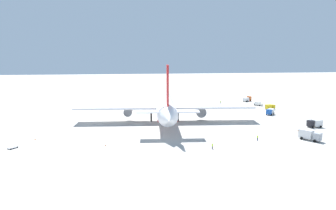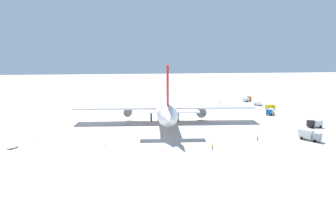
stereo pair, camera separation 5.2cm
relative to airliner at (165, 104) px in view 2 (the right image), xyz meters
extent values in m
plane|color=#ADA8A0|center=(1.18, -0.03, -6.87)|extent=(600.00, 600.00, 0.00)
cylinder|color=white|center=(1.18, -0.03, 0.20)|extent=(56.74, 11.53, 6.96)
cone|color=white|center=(32.04, -2.55, 0.20)|extent=(6.10, 7.25, 6.82)
cone|color=white|center=(-30.38, 2.56, 0.20)|extent=(7.47, 7.15, 6.61)
cube|color=red|center=(-24.92, 2.11, 10.23)|extent=(6.02, 0.99, 13.10)
cube|color=white|center=(-24.95, 7.84, 1.60)|extent=(5.15, 9.66, 0.36)
cube|color=white|center=(-25.88, -3.54, 1.60)|extent=(5.15, 9.66, 0.36)
cube|color=white|center=(-0.02, 19.82, -0.84)|extent=(11.61, 33.03, 0.70)
cylinder|color=slate|center=(0.58, 14.89, -2.86)|extent=(5.93, 3.79, 3.33)
cube|color=white|center=(-3.24, -19.41, -0.84)|extent=(11.61, 33.03, 0.70)
cylinder|color=slate|center=(-1.84, -14.65, -3.23)|extent=(5.28, 4.47, 4.08)
cylinder|color=black|center=(20.84, -1.64, -5.07)|extent=(0.70, 0.70, 3.59)
cylinder|color=black|center=(-1.18, 5.66, -5.07)|extent=(0.70, 0.70, 3.59)
cylinder|color=black|center=(-2.08, -5.26, -5.07)|extent=(0.70, 0.70, 3.59)
cube|color=red|center=(1.18, -0.03, -1.71)|extent=(54.47, 11.00, 0.50)
cube|color=black|center=(-19.68, -52.22, -5.29)|extent=(2.56, 1.89, 2.26)
cube|color=silver|center=(-19.33, -55.11, -5.23)|extent=(2.77, 3.61, 2.38)
cube|color=black|center=(-19.75, -51.65, -4.72)|extent=(2.00, 0.32, 1.00)
cylinder|color=black|center=(-20.85, -52.52, -6.42)|extent=(0.41, 0.93, 0.90)
cylinder|color=black|center=(-18.48, -52.23, -6.42)|extent=(0.41, 0.93, 0.90)
cylinder|color=black|center=(-20.43, -55.95, -6.42)|extent=(0.41, 0.93, 0.90)
cylinder|color=black|center=(-18.06, -55.66, -6.42)|extent=(0.41, 0.93, 0.90)
cube|color=#999EA5|center=(-37.88, -43.42, -5.22)|extent=(2.94, 3.03, 2.40)
cube|color=silver|center=(-34.83, -41.47, -5.03)|extent=(4.75, 4.19, 2.77)
cube|color=black|center=(-38.47, -43.80, -4.62)|extent=(1.11, 1.68, 1.05)
cylinder|color=black|center=(-37.09, -44.29, -6.42)|extent=(0.92, 0.74, 0.90)
cylinder|color=black|center=(-38.33, -42.33, -6.42)|extent=(0.92, 0.74, 0.90)
cylinder|color=black|center=(-33.47, -41.98, -6.42)|extent=(0.92, 0.74, 0.90)
cylinder|color=black|center=(-34.72, -40.02, -6.42)|extent=(0.92, 0.74, 0.90)
cube|color=#194CA5|center=(5.03, -47.56, -5.37)|extent=(2.61, 2.61, 2.10)
cube|color=silver|center=(6.80, -49.32, -5.35)|extent=(3.66, 3.66, 2.14)
cube|color=black|center=(4.69, -47.22, -4.84)|extent=(1.42, 1.43, 0.92)
cylinder|color=black|center=(4.32, -48.48, -6.42)|extent=(0.85, 0.85, 0.90)
cylinder|color=black|center=(5.95, -46.84, -6.42)|extent=(0.85, 0.85, 0.90)
cylinder|color=black|center=(6.41, -50.56, -6.42)|extent=(0.85, 0.85, 0.90)
cylinder|color=black|center=(8.04, -48.93, -6.42)|extent=(0.85, 0.85, 0.90)
cube|color=#BF4C14|center=(47.00, -55.05, -5.24)|extent=(2.69, 2.53, 2.36)
cube|color=silver|center=(45.40, -52.61, -5.55)|extent=(3.64, 3.98, 1.73)
cube|color=black|center=(47.31, -55.52, -4.65)|extent=(1.55, 1.06, 1.04)
cylinder|color=black|center=(47.81, -54.32, -6.42)|extent=(0.75, 0.92, 0.90)
cylinder|color=black|center=(46.01, -55.50, -6.42)|extent=(0.75, 0.92, 0.90)
cylinder|color=black|center=(45.91, -51.43, -6.42)|extent=(0.75, 0.92, 0.90)
cylinder|color=black|center=(44.11, -52.62, -6.42)|extent=(0.75, 0.92, 0.90)
cube|color=yellow|center=(19.00, -56.15, -5.47)|extent=(2.31, 1.84, 1.90)
cube|color=yellow|center=(18.41, -53.67, -5.35)|extent=(2.65, 3.31, 2.13)
cube|color=black|center=(19.11, -56.63, -4.99)|extent=(1.69, 0.47, 0.84)
cylinder|color=black|center=(19.96, -55.77, -6.42)|extent=(0.50, 0.94, 0.90)
cylinder|color=black|center=(17.97, -56.24, -6.42)|extent=(0.50, 0.94, 0.90)
cylinder|color=black|center=(19.26, -52.84, -6.42)|extent=(0.50, 0.94, 0.90)
cylinder|color=black|center=(17.28, -53.31, -6.42)|extent=(0.50, 0.94, 0.90)
cube|color=white|center=(31.05, -53.81, -6.00)|extent=(4.88, 4.13, 1.10)
cube|color=white|center=(31.24, -53.68, -5.17)|extent=(3.39, 3.04, 0.55)
cylinder|color=black|center=(30.30, -55.44, -6.55)|extent=(0.65, 0.54, 0.64)
cylinder|color=black|center=(29.26, -53.90, -6.55)|extent=(0.65, 0.54, 0.64)
cylinder|color=black|center=(32.83, -53.72, -6.55)|extent=(0.65, 0.54, 0.64)
cylinder|color=black|center=(31.80, -52.19, -6.55)|extent=(0.65, 0.54, 0.64)
cube|color=gray|center=(-32.76, 48.61, -6.59)|extent=(3.00, 2.77, 0.15)
cylinder|color=#333338|center=(-31.45, 47.59, -6.59)|extent=(0.52, 0.43, 0.08)
cylinder|color=black|center=(-31.51, 48.53, -6.67)|extent=(0.39, 0.34, 0.40)
cylinder|color=black|center=(-32.38, 47.43, -6.67)|extent=(0.39, 0.34, 0.40)
cylinder|color=black|center=(-33.14, 49.80, -6.67)|extent=(0.39, 0.34, 0.40)
cylinder|color=black|center=(-34.00, 48.69, -6.67)|extent=(0.39, 0.34, 0.40)
cylinder|color=navy|center=(-34.14, -25.43, -6.43)|extent=(0.40, 0.40, 0.87)
cylinder|color=#B2F219|center=(-34.14, -25.43, -5.67)|extent=(0.50, 0.50, 0.66)
sphere|color=tan|center=(-34.14, -25.43, -5.22)|extent=(0.24, 0.24, 0.24)
cylinder|color=#3F3F47|center=(-40.97, -8.81, -6.45)|extent=(0.43, 0.43, 0.83)
cylinder|color=#B2F219|center=(-40.97, -8.81, -5.72)|extent=(0.53, 0.53, 0.62)
sphere|color=#8C6647|center=(-40.97, -8.81, -5.30)|extent=(0.23, 0.23, 0.23)
cylinder|color=#3F3F47|center=(39.45, -35.63, -6.44)|extent=(0.38, 0.38, 0.86)
cylinder|color=#B2F219|center=(39.45, -35.63, -5.69)|extent=(0.47, 0.47, 0.64)
sphere|color=#8C6647|center=(39.45, -35.63, -5.25)|extent=(0.23, 0.23, 0.23)
cone|color=orange|center=(-33.81, 22.02, -6.59)|extent=(0.36, 0.36, 0.55)
cone|color=orange|center=(40.94, 14.68, -6.59)|extent=(0.36, 0.36, 0.55)
cone|color=orange|center=(-24.04, -44.89, -6.59)|extent=(0.36, 0.36, 0.55)
cone|color=orange|center=(-23.98, 44.72, -6.59)|extent=(0.36, 0.36, 0.55)
cone|color=orange|center=(42.34, -4.47, -6.59)|extent=(0.36, 0.36, 0.55)
camera|label=1|loc=(-126.81, 15.56, 20.45)|focal=33.90mm
camera|label=2|loc=(-126.81, 15.51, 20.45)|focal=33.90mm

